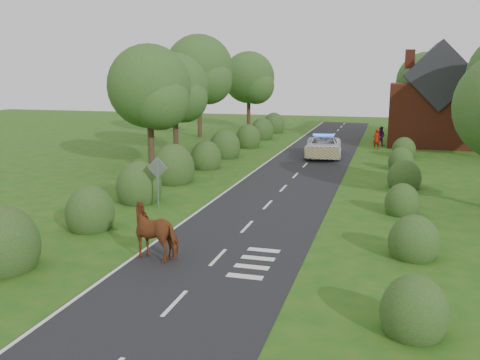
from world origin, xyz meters
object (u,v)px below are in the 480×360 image
(road_sign, at_px, (158,175))
(pedestrian_purple, at_px, (381,136))
(cow, at_px, (157,235))
(pedestrian_red, at_px, (376,139))
(police_van, at_px, (323,146))

(road_sign, distance_m, pedestrian_purple, 28.13)
(cow, bearing_deg, pedestrian_purple, 174.16)
(road_sign, bearing_deg, cow, -65.98)
(road_sign, xyz_separation_m, pedestrian_red, (9.60, 23.83, -0.79))
(road_sign, height_order, police_van, road_sign)
(pedestrian_purple, bearing_deg, police_van, 88.90)
(road_sign, relative_size, cow, 1.09)
(road_sign, xyz_separation_m, police_van, (5.73, 18.25, -0.83))
(police_van, relative_size, pedestrian_purple, 3.60)
(road_sign, height_order, pedestrian_purple, road_sign)
(pedestrian_red, height_order, pedestrian_purple, pedestrian_red)
(pedestrian_purple, bearing_deg, cow, 104.16)
(police_van, bearing_deg, pedestrian_red, 49.62)
(cow, distance_m, police_van, 24.92)
(police_van, distance_m, pedestrian_purple, 9.07)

